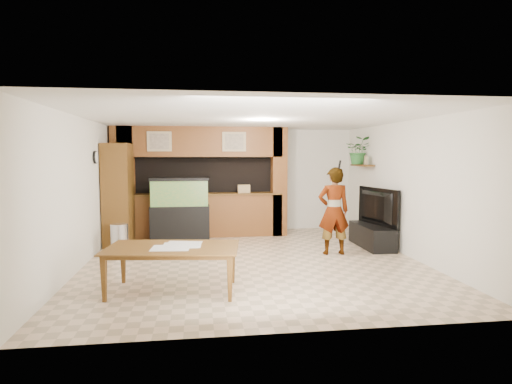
{
  "coord_description": "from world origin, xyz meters",
  "views": [
    {
      "loc": [
        -0.99,
        -7.69,
        1.95
      ],
      "look_at": [
        0.14,
        0.6,
        1.22
      ],
      "focal_mm": 30.0,
      "sensor_mm": 36.0,
      "label": 1
    }
  ],
  "objects": [
    {
      "name": "floor",
      "position": [
        0.0,
        0.0,
        0.0
      ],
      "size": [
        6.5,
        6.5,
        0.0
      ],
      "primitive_type": "plane",
      "color": "#CDAE8E",
      "rests_on": "ground"
    },
    {
      "name": "wall_right",
      "position": [
        3.0,
        0.0,
        1.3
      ],
      "size": [
        0.0,
        6.5,
        6.5
      ],
      "primitive_type": "plane",
      "rotation": [
        1.57,
        0.0,
        -1.57
      ],
      "color": "silver",
      "rests_on": "floor"
    },
    {
      "name": "dining_table",
      "position": [
        -1.36,
        -1.67,
        0.33
      ],
      "size": [
        1.97,
        1.26,
        0.65
      ],
      "primitive_type": "imported",
      "rotation": [
        0.0,
        0.0,
        -0.13
      ],
      "color": "brown",
      "rests_on": "floor"
    },
    {
      "name": "newspaper_a",
      "position": [
        -1.38,
        -1.73,
        0.65
      ],
      "size": [
        0.56,
        0.43,
        0.01
      ],
      "primitive_type": "cube",
      "rotation": [
        0.0,
        0.0,
        -0.09
      ],
      "color": "silver",
      "rests_on": "dining_table"
    },
    {
      "name": "ceiling",
      "position": [
        0.0,
        0.0,
        2.6
      ],
      "size": [
        6.5,
        6.5,
        0.0
      ],
      "primitive_type": "plane",
      "color": "white",
      "rests_on": "wall_back"
    },
    {
      "name": "microphone",
      "position": [
        1.68,
        0.15,
        1.76
      ],
      "size": [
        0.04,
        0.11,
        0.17
      ],
      "primitive_type": "cylinder",
      "rotation": [
        0.44,
        0.0,
        0.0
      ],
      "color": "black",
      "rests_on": "person"
    },
    {
      "name": "counter_box",
      "position": [
        0.1,
        2.45,
        1.14
      ],
      "size": [
        0.31,
        0.22,
        0.2
      ],
      "primitive_type": "cube",
      "rotation": [
        0.0,
        0.0,
        -0.08
      ],
      "color": "#A28558",
      "rests_on": "partition"
    },
    {
      "name": "person",
      "position": [
        1.63,
        0.31,
        0.85
      ],
      "size": [
        0.63,
        0.42,
        1.71
      ],
      "primitive_type": "imported",
      "rotation": [
        0.0,
        0.0,
        3.12
      ],
      "color": "tan",
      "rests_on": "floor"
    },
    {
      "name": "trash_can",
      "position": [
        -2.52,
        0.8,
        0.31
      ],
      "size": [
        0.33,
        0.33,
        0.61
      ],
      "primitive_type": "cylinder",
      "color": "#B2B2B7",
      "rests_on": "floor"
    },
    {
      "name": "wall_shelf",
      "position": [
        2.85,
        1.95,
        1.7
      ],
      "size": [
        0.25,
        0.9,
        0.04
      ],
      "primitive_type": "cube",
      "color": "brown",
      "rests_on": "wall_right"
    },
    {
      "name": "pantry_cabinet",
      "position": [
        -2.7,
        1.8,
        1.09
      ],
      "size": [
        0.55,
        0.9,
        2.19
      ],
      "primitive_type": "cube",
      "color": "brown",
      "rests_on": "floor"
    },
    {
      "name": "tv_stand",
      "position": [
        2.65,
        0.84,
        0.23
      ],
      "size": [
        0.51,
        1.39,
        0.46
      ],
      "primitive_type": "cube",
      "color": "black",
      "rests_on": "floor"
    },
    {
      "name": "newspaper_b",
      "position": [
        -1.23,
        -1.57,
        0.66
      ],
      "size": [
        0.57,
        0.43,
        0.01
      ],
      "primitive_type": "cube",
      "rotation": [
        0.0,
        0.0,
        -0.06
      ],
      "color": "silver",
      "rests_on": "dining_table"
    },
    {
      "name": "photo_frame",
      "position": [
        2.85,
        1.74,
        1.82
      ],
      "size": [
        0.04,
        0.16,
        0.21
      ],
      "primitive_type": "cube",
      "rotation": [
        0.0,
        0.0,
        -0.05
      ],
      "color": "tan",
      "rests_on": "wall_shelf"
    },
    {
      "name": "wall_clock",
      "position": [
        -2.97,
        1.0,
        1.9
      ],
      "size": [
        0.05,
        0.25,
        0.25
      ],
      "color": "black",
      "rests_on": "wall_left"
    },
    {
      "name": "newspaper_c",
      "position": [
        -1.21,
        -1.47,
        0.66
      ],
      "size": [
        0.56,
        0.46,
        0.01
      ],
      "primitive_type": "cube",
      "rotation": [
        0.0,
        0.0,
        -0.21
      ],
      "color": "silver",
      "rests_on": "dining_table"
    },
    {
      "name": "wall_back",
      "position": [
        0.0,
        3.25,
        1.3
      ],
      "size": [
        6.0,
        0.0,
        6.0
      ],
      "primitive_type": "plane",
      "rotation": [
        1.57,
        0.0,
        0.0
      ],
      "color": "silver",
      "rests_on": "floor"
    },
    {
      "name": "wall_left",
      "position": [
        -3.0,
        0.0,
        1.3
      ],
      "size": [
        0.0,
        6.5,
        6.5
      ],
      "primitive_type": "plane",
      "rotation": [
        1.57,
        0.0,
        1.57
      ],
      "color": "silver",
      "rests_on": "floor"
    },
    {
      "name": "aquarium",
      "position": [
        -1.4,
        1.95,
        0.7
      ],
      "size": [
        1.3,
        0.49,
        1.44
      ],
      "rotation": [
        0.0,
        0.0,
        -0.0
      ],
      "color": "black",
      "rests_on": "floor"
    },
    {
      "name": "partition",
      "position": [
        -0.95,
        2.64,
        1.31
      ],
      "size": [
        4.2,
        0.99,
        2.6
      ],
      "color": "brown",
      "rests_on": "floor"
    },
    {
      "name": "potted_plant",
      "position": [
        2.82,
        2.12,
        2.05
      ],
      "size": [
        0.74,
        0.7,
        0.65
      ],
      "primitive_type": "imported",
      "rotation": [
        0.0,
        0.0,
        -0.41
      ],
      "color": "#2A6B2E",
      "rests_on": "wall_shelf"
    },
    {
      "name": "television",
      "position": [
        2.65,
        0.84,
        0.86
      ],
      "size": [
        0.44,
        1.38,
        0.79
      ],
      "primitive_type": "imported",
      "rotation": [
        0.0,
        0.0,
        1.76
      ],
      "color": "black",
      "rests_on": "tv_stand"
    }
  ]
}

